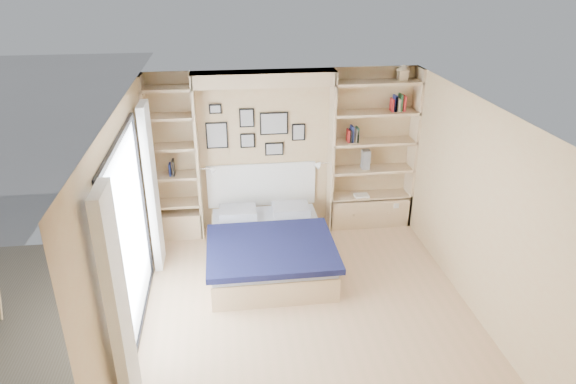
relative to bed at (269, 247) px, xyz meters
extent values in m
plane|color=tan|center=(0.36, -1.07, -0.27)|extent=(4.50, 4.50, 0.00)
plane|color=tan|center=(0.36, 1.18, 0.98)|extent=(4.00, 0.00, 4.00)
plane|color=tan|center=(0.36, -3.32, 0.98)|extent=(4.00, 0.00, 4.00)
plane|color=tan|center=(-1.64, -1.07, 0.98)|extent=(0.00, 4.50, 4.50)
plane|color=tan|center=(2.36, -1.07, 0.98)|extent=(0.00, 4.50, 4.50)
plane|color=white|center=(0.36, -1.07, 2.23)|extent=(4.50, 4.50, 0.00)
cube|color=#D6B889|center=(-0.94, 1.01, 0.98)|extent=(0.04, 0.35, 2.50)
cube|color=#D6B889|center=(1.06, 1.01, 0.98)|extent=(0.04, 0.35, 2.50)
cube|color=#D6B889|center=(0.06, 1.01, 2.13)|extent=(2.00, 0.35, 0.20)
cube|color=#D6B889|center=(2.34, 1.01, 0.98)|extent=(0.04, 0.35, 2.50)
cube|color=#D6B889|center=(-1.62, 1.01, 0.98)|extent=(0.04, 0.35, 2.50)
cube|color=#D6B889|center=(1.71, 1.01, -0.02)|extent=(1.30, 0.35, 0.50)
cube|color=#D6B889|center=(-1.29, 1.01, -0.07)|extent=(0.70, 0.35, 0.40)
cube|color=black|center=(-1.61, -1.07, 1.96)|extent=(0.04, 2.08, 0.06)
cube|color=black|center=(-1.61, -1.07, -0.24)|extent=(0.04, 2.08, 0.06)
cube|color=black|center=(-1.61, -2.09, 0.83)|extent=(0.04, 0.06, 2.20)
cube|color=black|center=(-1.61, -0.05, 0.83)|extent=(0.04, 0.06, 2.20)
cube|color=silver|center=(-1.62, -1.07, 0.85)|extent=(0.01, 2.00, 2.20)
cube|color=white|center=(-1.52, -2.37, 0.88)|extent=(0.10, 0.45, 2.30)
cube|color=white|center=(-1.52, 0.23, 0.88)|extent=(0.10, 0.45, 2.30)
cube|color=#D6B889|center=(1.71, 1.01, 0.23)|extent=(1.30, 0.35, 0.04)
cube|color=#D6B889|center=(1.71, 1.01, 0.68)|extent=(1.30, 0.35, 0.04)
cube|color=#D6B889|center=(1.71, 1.01, 1.13)|extent=(1.30, 0.35, 0.04)
cube|color=#D6B889|center=(1.71, 1.01, 1.58)|extent=(1.30, 0.35, 0.04)
cube|color=#D6B889|center=(1.71, 1.01, 2.03)|extent=(1.30, 0.35, 0.04)
cube|color=#D6B889|center=(-1.29, 1.01, 0.28)|extent=(0.70, 0.35, 0.04)
cube|color=#D6B889|center=(-1.29, 1.01, 0.73)|extent=(0.70, 0.35, 0.04)
cube|color=#D6B889|center=(-1.29, 1.01, 1.18)|extent=(0.70, 0.35, 0.04)
cube|color=#D6B889|center=(-1.29, 1.01, 1.63)|extent=(0.70, 0.35, 0.04)
cube|color=#D6B889|center=(-1.29, 1.01, 2.03)|extent=(0.70, 0.35, 0.04)
cube|color=#D6B889|center=(0.00, -0.02, -0.10)|extent=(1.58, 1.98, 0.35)
cube|color=#A6A9B5|center=(0.00, -0.02, 0.12)|extent=(1.54, 1.94, 0.10)
cube|color=#111438|center=(0.00, -0.35, 0.19)|extent=(1.68, 1.38, 0.08)
cube|color=#A6A9B5|center=(-0.40, 0.67, 0.23)|extent=(0.54, 0.40, 0.12)
cube|color=#A6A9B5|center=(0.40, 0.67, 0.23)|extent=(0.54, 0.40, 0.12)
cube|color=white|center=(0.00, 1.15, 0.45)|extent=(1.68, 0.04, 0.70)
cube|color=black|center=(-0.64, 1.16, 1.28)|extent=(0.32, 0.02, 0.40)
cube|color=gray|center=(-0.64, 1.15, 1.28)|extent=(0.28, 0.01, 0.36)
cube|color=black|center=(-0.19, 1.16, 1.53)|extent=(0.22, 0.02, 0.28)
cube|color=gray|center=(-0.19, 1.15, 1.53)|extent=(0.18, 0.01, 0.24)
cube|color=black|center=(-0.19, 1.16, 1.18)|extent=(0.22, 0.02, 0.22)
cube|color=gray|center=(-0.19, 1.15, 1.18)|extent=(0.18, 0.01, 0.18)
cube|color=black|center=(0.21, 1.16, 1.43)|extent=(0.42, 0.02, 0.34)
cube|color=gray|center=(0.21, 1.15, 1.43)|extent=(0.38, 0.01, 0.30)
cube|color=black|center=(0.21, 1.16, 1.03)|extent=(0.28, 0.02, 0.20)
cube|color=gray|center=(0.21, 1.15, 1.03)|extent=(0.24, 0.01, 0.16)
cube|color=black|center=(0.58, 1.16, 1.28)|extent=(0.20, 0.02, 0.26)
cube|color=gray|center=(0.58, 1.15, 1.28)|extent=(0.16, 0.01, 0.22)
cube|color=black|center=(-0.64, 1.16, 1.68)|extent=(0.18, 0.02, 0.14)
cube|color=gray|center=(-0.64, 1.15, 1.68)|extent=(0.14, 0.01, 0.10)
cylinder|color=silver|center=(-0.80, 0.93, 0.85)|extent=(0.20, 0.02, 0.02)
cone|color=white|center=(-0.70, 0.93, 0.83)|extent=(0.13, 0.12, 0.15)
cylinder|color=silver|center=(0.92, 0.93, 0.85)|extent=(0.20, 0.02, 0.02)
cone|color=white|center=(0.82, 0.93, 0.83)|extent=(0.13, 0.12, 0.15)
cube|color=#A51E1E|center=(1.30, 1.00, 1.24)|extent=(0.02, 0.15, 0.19)
cube|color=navy|center=(1.36, 1.00, 1.27)|extent=(0.03, 0.15, 0.25)
cube|color=black|center=(1.34, 1.00, 1.24)|extent=(0.03, 0.15, 0.19)
cube|color=#BFB28C|center=(1.44, 1.00, 1.25)|extent=(0.04, 0.15, 0.19)
cube|color=#26593F|center=(1.44, 1.00, 1.26)|extent=(0.03, 0.15, 0.22)
cube|color=#A51E1E|center=(1.94, 1.00, 1.69)|extent=(0.02, 0.15, 0.18)
cube|color=navy|center=(1.99, 1.00, 1.72)|extent=(0.03, 0.15, 0.24)
cube|color=black|center=(1.99, 1.00, 1.71)|extent=(0.03, 0.15, 0.23)
cube|color=#BFB28C|center=(2.05, 1.00, 1.69)|extent=(0.04, 0.15, 0.18)
cube|color=#2A5B31|center=(2.07, 1.00, 1.73)|extent=(0.03, 0.15, 0.26)
cube|color=#A51E1E|center=(2.12, 1.00, 1.71)|extent=(0.03, 0.15, 0.23)
cube|color=navy|center=(-1.35, 1.00, 0.84)|extent=(0.02, 0.15, 0.18)
cube|color=black|center=(-1.30, 1.00, 0.87)|extent=(0.03, 0.15, 0.24)
cube|color=#D6B889|center=(2.07, 1.00, 2.12)|extent=(0.13, 0.13, 0.15)
cone|color=#D6B889|center=(2.07, 1.00, 2.24)|extent=(0.20, 0.20, 0.08)
cube|color=slate|center=(1.60, 1.00, 0.85)|extent=(0.12, 0.12, 0.30)
cube|color=white|center=(1.56, 0.95, 0.26)|extent=(0.22, 0.16, 0.03)
camera|label=1|loc=(-0.52, -6.15, 3.64)|focal=32.00mm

